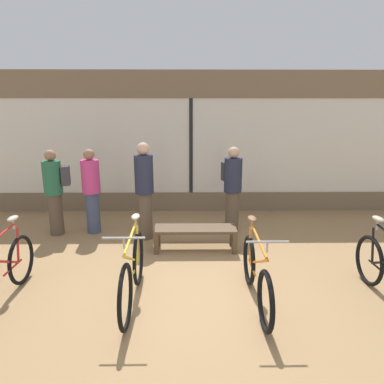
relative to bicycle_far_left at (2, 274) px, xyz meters
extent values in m
plane|color=#99754C|center=(2.40, 0.23, -0.38)|extent=(24.00, 24.00, 0.00)
cube|color=#7A664C|center=(2.40, 3.95, -0.16)|extent=(12.00, 0.08, 0.45)
cube|color=silver|center=(2.40, 3.95, 1.14)|extent=(12.00, 0.04, 2.15)
cube|color=#7A664C|center=(2.40, 3.95, 2.52)|extent=(12.00, 0.08, 0.60)
cube|color=black|center=(2.40, 3.92, 1.14)|extent=(0.08, 0.02, 2.15)
torus|color=black|center=(0.00, 0.50, -0.04)|extent=(0.05, 0.69, 0.69)
cylinder|color=red|center=(0.00, 0.46, 0.20)|extent=(0.03, 0.11, 0.49)
cylinder|color=red|center=(0.00, 0.27, -0.04)|extent=(0.03, 0.47, 0.03)
cylinder|color=#B2B2B7|center=(0.00, 0.42, 0.51)|extent=(0.02, 0.02, 0.14)
ellipsoid|color=#B2A893|center=(0.00, 0.42, 0.59)|extent=(0.11, 0.22, 0.06)
torus|color=black|center=(1.63, 0.47, -0.01)|extent=(0.05, 0.74, 0.74)
torus|color=black|center=(1.63, -0.52, -0.01)|extent=(0.05, 0.74, 0.74)
cylinder|color=gold|center=(1.63, -0.07, 0.23)|extent=(0.03, 0.93, 0.51)
cylinder|color=gold|center=(1.63, 0.43, 0.23)|extent=(0.03, 0.11, 0.49)
cylinder|color=gold|center=(1.63, -0.04, 0.50)|extent=(0.03, 0.86, 0.10)
cylinder|color=gold|center=(1.63, 0.25, -0.01)|extent=(0.03, 0.45, 0.03)
cylinder|color=#B2B2B7|center=(1.63, 0.39, 0.54)|extent=(0.02, 0.02, 0.14)
ellipsoid|color=#B2A893|center=(1.63, 0.39, 0.62)|extent=(0.11, 0.22, 0.06)
cylinder|color=#B2B2B7|center=(1.63, -0.46, 0.60)|extent=(0.02, 0.02, 0.12)
cylinder|color=#ADADB2|center=(1.63, -0.46, 0.66)|extent=(0.46, 0.02, 0.02)
torus|color=black|center=(3.17, 0.46, -0.04)|extent=(0.06, 0.68, 0.68)
torus|color=black|center=(3.17, -0.58, -0.04)|extent=(0.06, 0.68, 0.68)
cylinder|color=orange|center=(3.17, -0.10, 0.20)|extent=(0.03, 0.97, 0.51)
cylinder|color=orange|center=(3.17, 0.42, 0.20)|extent=(0.03, 0.11, 0.49)
cylinder|color=orange|center=(3.17, -0.07, 0.47)|extent=(0.03, 0.90, 0.10)
cylinder|color=orange|center=(3.17, 0.23, -0.04)|extent=(0.03, 0.47, 0.03)
cylinder|color=#B2B2B7|center=(3.17, 0.38, 0.51)|extent=(0.02, 0.02, 0.14)
ellipsoid|color=brown|center=(3.17, 0.38, 0.59)|extent=(0.11, 0.22, 0.06)
cylinder|color=#B2B2B7|center=(3.17, -0.52, 0.57)|extent=(0.02, 0.02, 0.12)
cylinder|color=#ADADB2|center=(3.17, -0.52, 0.63)|extent=(0.46, 0.02, 0.02)
torus|color=black|center=(4.83, 0.42, -0.03)|extent=(0.05, 0.70, 0.70)
cylinder|color=black|center=(4.83, 0.38, 0.21)|extent=(0.03, 0.11, 0.49)
cylinder|color=black|center=(4.83, 0.19, -0.03)|extent=(0.03, 0.46, 0.03)
cylinder|color=#B2B2B7|center=(4.83, 0.34, 0.52)|extent=(0.02, 0.02, 0.14)
ellipsoid|color=#B2A893|center=(4.83, 0.34, 0.60)|extent=(0.11, 0.22, 0.06)
cube|color=brown|center=(2.45, 1.62, -0.01)|extent=(1.40, 0.44, 0.05)
cube|color=brown|center=(1.79, 1.44, -0.21)|extent=(0.08, 0.08, 0.35)
cube|color=brown|center=(3.11, 1.44, -0.21)|extent=(0.08, 0.08, 0.35)
cube|color=brown|center=(1.79, 1.80, -0.21)|extent=(0.08, 0.08, 0.35)
cube|color=brown|center=(3.11, 1.80, -0.21)|extent=(0.08, 0.08, 0.35)
cylinder|color=#424C6B|center=(0.47, 2.50, 0.02)|extent=(0.28, 0.28, 0.80)
cylinder|color=#D13D84|center=(0.47, 2.50, 0.74)|extent=(0.37, 0.37, 0.64)
sphere|color=#9E7051|center=(0.47, 2.50, 1.16)|extent=(0.21, 0.21, 0.21)
cylinder|color=brown|center=(1.53, 2.17, 0.06)|extent=(0.36, 0.36, 0.88)
cylinder|color=#23283D|center=(1.53, 2.17, 0.85)|extent=(0.48, 0.48, 0.70)
sphere|color=tan|center=(1.53, 2.17, 1.31)|extent=(0.23, 0.23, 0.23)
cylinder|color=brown|center=(3.19, 2.48, 0.03)|extent=(0.33, 0.33, 0.82)
cylinder|color=#23283D|center=(3.19, 2.48, 0.77)|extent=(0.43, 0.43, 0.65)
sphere|color=tan|center=(3.19, 2.48, 1.20)|extent=(0.21, 0.21, 0.21)
cube|color=#38383D|center=(3.11, 2.71, 0.80)|extent=(0.27, 0.21, 0.36)
cylinder|color=brown|center=(-0.22, 2.40, 0.02)|extent=(0.31, 0.31, 0.80)
cylinder|color=#286647|center=(-0.22, 2.40, 0.74)|extent=(0.41, 0.41, 0.64)
sphere|color=#9E7051|center=(-0.22, 2.40, 1.16)|extent=(0.21, 0.21, 0.21)
cube|color=#38383D|center=(0.01, 2.45, 0.77)|extent=(0.19, 0.26, 0.36)
camera|label=1|loc=(2.33, -3.91, 2.02)|focal=32.00mm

